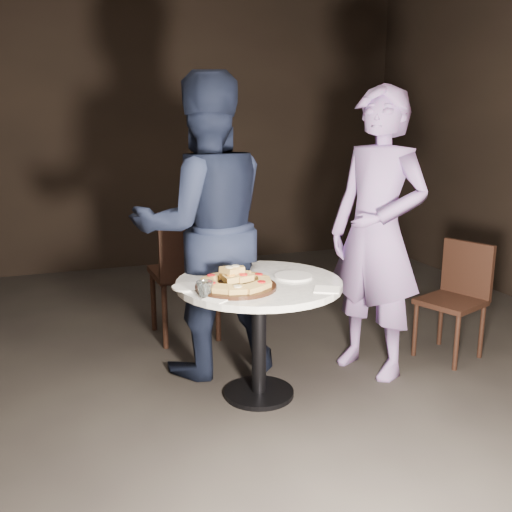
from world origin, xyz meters
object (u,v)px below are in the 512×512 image
Objects in this scene: focaccia_pile at (235,279)px; chair_right at (458,291)px; serving_board at (236,287)px; water_glass at (205,289)px; table at (259,303)px; diner_navy at (205,228)px; chair_far at (187,266)px; diner_teal at (377,234)px.

chair_right is at bearing 7.56° from focaccia_pile.
serving_board is 5.02× the size of water_glass.
focaccia_pile is (-0.17, -0.10, 0.18)m from table.
diner_navy is at bearing 91.28° from serving_board.
diner_navy reaches higher than table.
serving_board is 0.45× the size of chair_far.
water_glass is 0.11× the size of chair_right.
chair_right is at bearing 4.54° from table.
table is at bearing -108.60° from diner_teal.
serving_board is at bearing -103.72° from diner_teal.
diner_navy is (-0.18, 0.47, 0.36)m from table.
table is at bearing 31.44° from serving_board.
chair_right reaches higher than table.
chair_far is 0.53× the size of diner_navy.
water_glass reaches higher than table.
serving_board is at bearing -148.56° from table.
water_glass reaches higher than chair_right.
diner_navy reaches higher than diner_teal.
diner_navy reaches higher than chair_right.
water_glass is at bearing -100.71° from chair_right.
diner_teal is (0.98, 0.19, 0.18)m from serving_board.
diner_teal reaches higher than chair_right.
table is 0.67× the size of diner_teal.
diner_teal is at bearing 11.20° from serving_board.
focaccia_pile is 1.01m from diner_teal.
chair_far is 1.26× the size of chair_right.
table is at bearing 30.60° from focaccia_pile.
chair_far is at bearing -137.99° from chair_right.
serving_board is 1.12× the size of focaccia_pile.
chair_far is (-0.18, 0.99, -0.01)m from table.
diner_navy is at bearing -136.13° from diner_teal.
chair_far is (-0.01, 1.10, -0.19)m from focaccia_pile.
diner_teal is at bearing 13.42° from water_glass.
diner_teal is at bearing 158.29° from diner_navy.
chair_far reaches higher than serving_board.
diner_navy is (-0.01, 0.58, 0.18)m from focaccia_pile.
chair_far is 0.64m from diner_navy.
table is at bearing 27.58° from water_glass.
table is at bearing -105.65° from chair_right.
table is 0.62m from diner_navy.
focaccia_pile is 0.60m from diner_navy.
diner_navy is at bearing -122.29° from chair_right.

